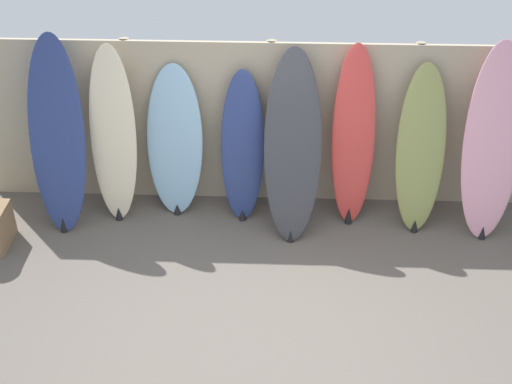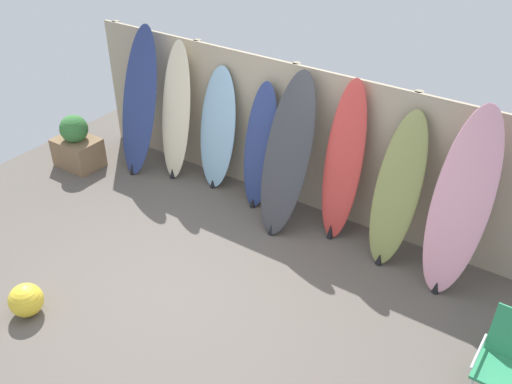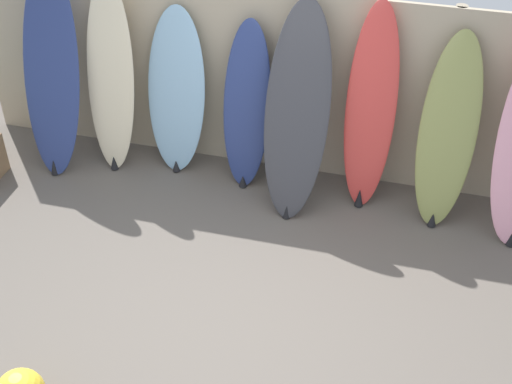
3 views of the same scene
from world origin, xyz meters
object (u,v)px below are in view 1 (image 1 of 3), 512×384
Objects in this scene: surfboard_navy_0 at (57,137)px; surfboard_olive_6 at (421,150)px; surfboard_red_5 at (353,138)px; surfboard_cream_1 at (113,137)px; surfboard_navy_3 at (243,148)px; surfboard_skyblue_2 at (175,142)px; surfboard_pink_7 at (493,144)px; surfboard_charcoal_4 at (293,148)px.

surfboard_navy_0 is 3.60m from surfboard_olive_6.
surfboard_cream_1 is at bearing -179.20° from surfboard_red_5.
surfboard_navy_3 is at bearing -179.82° from surfboard_red_5.
surfboard_pink_7 reaches higher than surfboard_skyblue_2.
surfboard_cream_1 reaches higher than surfboard_skyblue_2.
surfboard_charcoal_4 is at bearing -12.39° from surfboard_skyblue_2.
surfboard_olive_6 is (1.27, 0.14, -0.08)m from surfboard_charcoal_4.
surfboard_navy_0 is 1.23× the size of surfboard_navy_3.
surfboard_pink_7 is at bearing 0.40° from surfboard_navy_0.
surfboard_navy_0 is 1.16× the size of surfboard_olive_6.
surfboard_navy_3 is (0.70, -0.07, -0.02)m from surfboard_skyblue_2.
surfboard_pink_7 is at bearing -3.00° from surfboard_navy_3.
surfboard_pink_7 reaches higher than surfboard_red_5.
surfboard_navy_3 is 1.11m from surfboard_red_5.
surfboard_cream_1 is 0.95× the size of surfboard_pink_7.
surfboard_cream_1 reaches higher than surfboard_olive_6.
surfboard_red_5 is (1.11, 0.00, 0.13)m from surfboard_navy_3.
surfboard_navy_0 reaches higher than surfboard_skyblue_2.
surfboard_pink_7 is (1.34, -0.13, 0.04)m from surfboard_red_5.
surfboard_navy_3 is 2.45m from surfboard_pink_7.
surfboard_navy_0 reaches higher than surfboard_pink_7.
surfboard_pink_7 is (3.14, -0.20, 0.16)m from surfboard_skyblue_2.
surfboard_skyblue_2 is (0.60, 0.10, -0.11)m from surfboard_cream_1.
surfboard_charcoal_4 is at bearing -21.34° from surfboard_navy_3.
surfboard_olive_6 is (3.60, 0.10, -0.13)m from surfboard_navy_0.
surfboard_olive_6 is (3.07, -0.02, -0.08)m from surfboard_cream_1.
surfboard_red_5 reaches higher than surfboard_charcoal_4.
surfboard_navy_0 is 2.93m from surfboard_red_5.
surfboard_pink_7 is at bearing -3.56° from surfboard_skyblue_2.
surfboard_charcoal_4 is at bearing -5.27° from surfboard_cream_1.
surfboard_navy_0 reaches higher than surfboard_charcoal_4.
surfboard_red_5 is at bearing 18.24° from surfboard_charcoal_4.
surfboard_olive_6 is at bearing 173.72° from surfboard_pink_7.
surfboard_skyblue_2 is 0.70m from surfboard_navy_3.
surfboard_red_5 reaches higher than surfboard_cream_1.
surfboard_pink_7 is (0.67, -0.07, 0.13)m from surfboard_olive_6.
surfboard_navy_0 is at bearing 179.06° from surfboard_charcoal_4.
surfboard_cream_1 is at bearing 13.64° from surfboard_navy_0.
surfboard_pink_7 reaches higher than surfboard_cream_1.
surfboard_navy_0 is at bearing -168.68° from surfboard_skyblue_2.
surfboard_red_5 is (1.80, -0.06, 0.12)m from surfboard_skyblue_2.
surfboard_red_5 is at bearing 3.15° from surfboard_navy_0.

